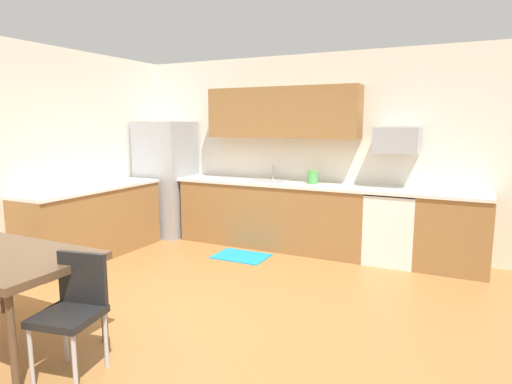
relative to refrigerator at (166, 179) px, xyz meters
name	(u,v)px	position (x,y,z in m)	size (l,w,h in m)	color
ground_plane	(209,312)	(2.18, -2.22, -0.89)	(12.00, 12.00, 0.00)	#9E6B38
wall_back	(307,152)	(2.18, 0.43, 0.46)	(5.80, 0.10, 2.70)	silver
wall_left	(13,159)	(-0.47, -2.22, 0.46)	(0.10, 5.80, 2.70)	silver
cabinet_run_back	(272,215)	(1.79, 0.08, -0.44)	(2.72, 0.60, 0.90)	olive
cabinet_run_back_right	(453,234)	(4.17, 0.08, -0.44)	(0.83, 0.60, 0.90)	olive
cabinet_run_left	(93,223)	(-0.12, -1.42, -0.44)	(0.60, 2.00, 0.90)	olive
countertop_back	(298,185)	(2.18, 0.08, 0.03)	(4.80, 0.64, 0.04)	silver
countertop_left	(91,188)	(-0.12, -1.42, 0.03)	(0.64, 2.00, 0.04)	silver
upper_cabinets_back	(282,113)	(1.88, 0.21, 1.01)	(2.20, 0.34, 0.70)	olive
refrigerator	(166,179)	(0.00, 0.00, 0.00)	(0.76, 0.70, 1.77)	#9EA0A5
oven_range	(391,227)	(3.45, 0.08, -0.43)	(0.60, 0.60, 0.91)	white
microwave	(397,140)	(3.45, 0.18, 0.66)	(0.54, 0.36, 0.32)	#9EA0A5
sink_basin	(268,185)	(1.73, 0.08, -0.01)	(0.48, 0.40, 0.14)	#A5A8AD
sink_faucet	(273,173)	(1.73, 0.26, 0.15)	(0.02, 0.02, 0.24)	#B2B5BA
dining_table	(2,262)	(1.09, -3.46, -0.20)	(1.40, 0.90, 0.75)	brown
chair_near_table	(74,305)	(1.88, -3.49, -0.38)	(0.47, 0.47, 0.85)	black
floor_mat	(241,256)	(1.64, -0.57, -0.88)	(0.70, 0.50, 0.01)	#198CBF
kettle	(313,178)	(2.38, 0.13, 0.13)	(0.14, 0.14, 0.20)	#4CA54C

